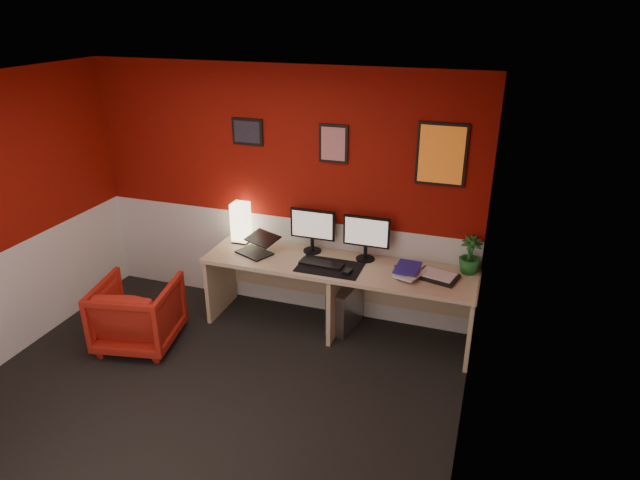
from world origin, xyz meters
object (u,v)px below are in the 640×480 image
Objects in this scene: monitor_right at (366,232)px; pc_tower at (345,307)px; shoji_lamp at (241,224)px; zen_tray at (438,277)px; desk at (337,298)px; monitor_left at (312,224)px; laptop at (254,243)px; potted_plant at (470,255)px; armchair at (138,313)px.

monitor_right is 0.82m from pc_tower.
shoji_lamp is 2.04m from zen_tray.
desk is 1.00m from zen_tray.
desk is at bearing -31.66° from monitor_left.
pc_tower is at bearing 31.41° from laptop.
shoji_lamp reaches higher than pc_tower.
potted_plant is 0.78× the size of pc_tower.
zen_tray is (2.03, -0.18, -0.18)m from shoji_lamp.
pc_tower is at bearing 175.64° from zen_tray.
desk is 1.89m from armchair.
laptop is 1.10m from monitor_right.
monitor_right is 2.28m from armchair.
pc_tower is (-1.13, -0.14, -0.68)m from potted_plant.
monitor_right is 0.97m from potted_plant.
shoji_lamp is 1.14× the size of zen_tray.
monitor_right reaches higher than pc_tower.
potted_plant is (1.18, 0.22, 0.54)m from desk.
monitor_left is 0.81× the size of armchair.
zen_tray is (0.71, -0.17, -0.28)m from monitor_right.
laptop is 0.60m from monitor_left.
monitor_right reaches higher than zen_tray.
laptop reaches higher than armchair.
monitor_left reaches higher than zen_tray.
shoji_lamp is (-1.10, 0.20, 0.56)m from desk.
monitor_right is (0.54, -0.01, 0.00)m from monitor_left.
zen_tray is at bearing 1.32° from desk.
potted_plant reaches higher than desk.
laptop reaches higher than zen_tray.
zen_tray reaches higher than armchair.
shoji_lamp is at bearing -175.27° from pc_tower.
monitor_left is 1.66× the size of zen_tray.
laptop is 1.27m from armchair.
armchair is at bearing -152.82° from monitor_right.
pc_tower is (0.05, 0.09, -0.14)m from desk.
monitor_right is 0.81× the size of armchair.
monitor_right is at bearing -177.95° from potted_plant.
armchair is (-0.61, -1.00, -0.60)m from shoji_lamp.
laptop is 0.73× the size of pc_tower.
shoji_lamp is at bearing -179.41° from potted_plant.
potted_plant reaches higher than laptop.
desk is 3.64× the size of armchair.
monitor_left is 1.30m from zen_tray.
potted_plant is (1.51, 0.02, -0.11)m from monitor_left.
zen_tray is at bearing -141.17° from potted_plant.
monitor_right reaches higher than armchair.
desk is 1.32m from potted_plant.
armchair is (-1.39, -1.00, -0.69)m from monitor_left.
desk is at bearing 25.98° from laptop.
potted_plant is at bearing -171.69° from armchair.
potted_plant is (2.28, 0.02, -0.02)m from shoji_lamp.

